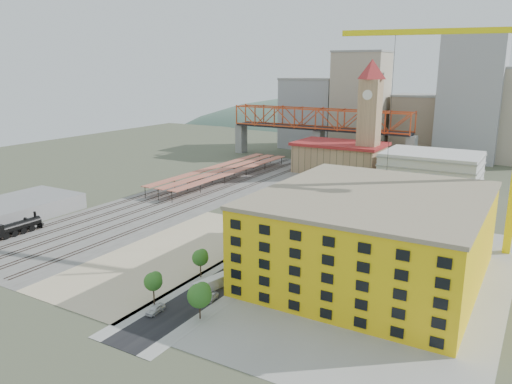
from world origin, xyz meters
The scene contains 32 objects.
ground centered at (0.00, 0.00, 0.00)m, with size 400.00×400.00×0.00m, color #474C38.
ballast_strip centered at (-36.00, 17.50, 0.03)m, with size 36.00×165.00×0.06m, color #605E59.
dirt_lot centered at (-4.00, -31.50, 0.03)m, with size 28.00×67.00×0.06m, color tan.
street_asphalt centered at (16.00, 15.00, 0.03)m, with size 12.00×170.00×0.06m, color black.
sidewalk_west centered at (10.50, 15.00, 0.02)m, with size 3.00×170.00×0.04m, color gray.
sidewalk_east centered at (21.50, 15.00, 0.02)m, with size 3.00×170.00×0.04m, color gray.
construction_pad centered at (45.00, -20.00, 0.03)m, with size 50.00×90.00×0.06m, color gray.
rail_tracks centered at (-37.80, 17.50, 0.15)m, with size 26.56×160.00×0.18m.
platform_canopies centered at (-41.00, 45.00, 3.99)m, with size 16.00×80.00×4.12m.
station_hall centered at (-5.00, 82.00, 6.67)m, with size 38.00×24.00×13.10m.
clock_tower centered at (8.00, 79.99, 28.70)m, with size 12.00×12.00×52.00m.
parking_garage centered at (36.00, 70.00, 7.00)m, with size 34.00×26.00×14.00m, color silver.
truss_bridge centered at (-25.00, 105.00, 18.86)m, with size 94.00×9.60×25.60m.
construction_building centered at (42.00, -20.00, 9.41)m, with size 44.60×50.60×18.80m.
warehouse centered at (-66.00, -30.00, 2.50)m, with size 22.00×32.00×5.00m, color gray.
street_trees centered at (16.00, 5.00, 0.00)m, with size 15.40×124.40×8.00m.
skyline centered at (7.47, 142.31, 22.81)m, with size 133.00×46.00×60.00m.
distant_hills centered at (45.28, 260.00, -79.54)m, with size 647.00×264.00×227.00m.
locomotive centered at (-50.00, -45.08, 2.08)m, with size 2.90×22.34×5.59m.
tower_crane centered at (62.92, 9.90, 38.18)m, with size 57.15×13.76×61.86m.
site_trailer_a centered at (16.00, -43.51, 1.18)m, with size 2.27×8.62×2.36m, color silver.
site_trailer_b centered at (16.00, -21.13, 1.32)m, with size 2.54×9.66×2.65m, color silver.
site_trailer_c centered at (16.00, -16.39, 1.25)m, with size 2.40×9.14×2.50m, color silver.
site_trailer_d centered at (16.00, -1.71, 1.18)m, with size 2.27×8.64×2.37m, color silver.
car_0 centered at (13.00, -57.47, 0.75)m, with size 1.76×4.38×1.49m, color silver.
car_1 centered at (13.00, -14.56, 0.69)m, with size 1.45×4.16×1.37m, color gray.
car_2 centered at (13.00, -14.66, 0.74)m, with size 2.44×5.29×1.47m, color black.
car_3 centered at (13.00, 33.12, 0.70)m, with size 1.96×4.82×1.40m, color navy.
car_4 centered at (19.00, -47.93, 0.67)m, with size 1.58×3.94×1.34m, color #BEBEBE.
car_5 centered at (19.00, -19.51, 0.72)m, with size 1.53×4.39×1.45m, color #A5A5AB.
car_6 centered at (19.00, 5.21, 0.76)m, with size 2.54×5.50×1.53m, color black.
car_7 centered at (19.00, 46.95, 0.78)m, with size 2.18×5.36×1.56m, color navy.
Camera 1 is at (72.27, -121.13, 44.62)m, focal length 35.00 mm.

